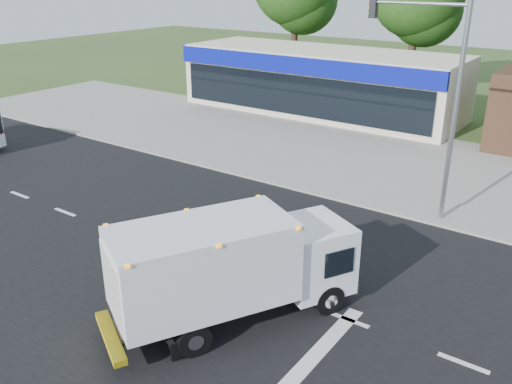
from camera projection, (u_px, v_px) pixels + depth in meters
ground at (256, 285)px, 15.98m from camera, size 120.00×120.00×0.00m
road_asphalt at (256, 285)px, 15.98m from camera, size 60.00×14.00×0.02m
sidewalk at (372, 196)px, 22.16m from camera, size 60.00×2.40×0.12m
parking_apron at (421, 160)px, 26.56m from camera, size 60.00×9.00×0.02m
lane_markings at (268, 323)px, 14.23m from camera, size 55.20×7.00×0.01m
ems_box_truck at (230, 264)px, 13.74m from camera, size 4.96×6.80×2.94m
emergency_worker at (114, 251)px, 16.17m from camera, size 0.66×0.70×1.72m
retail_strip_mall at (320, 81)px, 35.10m from camera, size 18.00×6.20×4.00m
traffic_signal_pole at (439, 86)px, 18.61m from camera, size 3.51×0.25×8.00m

